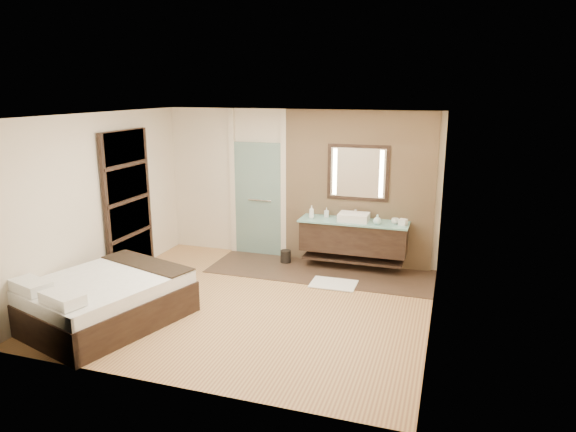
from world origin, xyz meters
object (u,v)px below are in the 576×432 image
(bed, at_px, (104,300))
(waste_bin, at_px, (286,257))
(vanity, at_px, (353,237))
(mirror_unit, at_px, (358,173))

(bed, bearing_deg, waste_bin, 79.63)
(bed, distance_m, waste_bin, 3.39)
(vanity, height_order, mirror_unit, mirror_unit)
(mirror_unit, bearing_deg, vanity, -90.00)
(vanity, relative_size, bed, 0.80)
(mirror_unit, distance_m, waste_bin, 1.97)
(vanity, xyz_separation_m, bed, (-2.75, -3.08, -0.27))
(vanity, relative_size, waste_bin, 7.94)
(mirror_unit, height_order, waste_bin, mirror_unit)
(bed, xyz_separation_m, waste_bin, (1.55, 3.01, -0.20))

